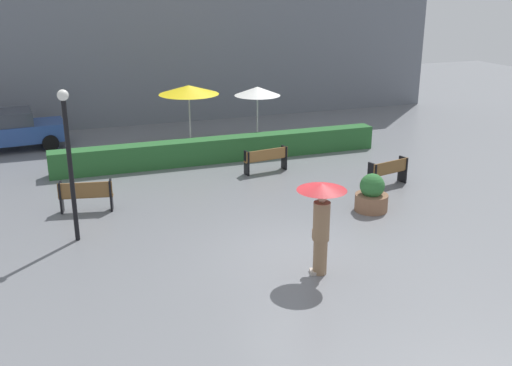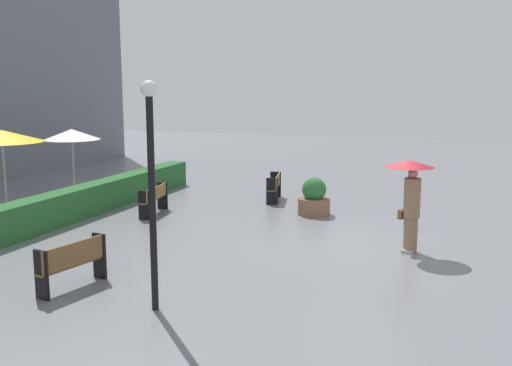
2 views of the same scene
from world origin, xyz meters
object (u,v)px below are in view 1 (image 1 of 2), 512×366
(bench_far_left, at_px, (86,194))
(lamp_post, at_px, (69,151))
(bench_far_right, at_px, (389,171))
(parked_car, at_px, (8,130))
(planter_pot, at_px, (372,195))
(patio_umbrella_yellow, at_px, (189,90))
(pedestrian_with_umbrella, at_px, (321,213))
(bench_back_row, at_px, (266,158))
(patio_umbrella_white, at_px, (257,91))

(bench_far_left, bearing_deg, lamp_post, -101.48)
(bench_far_right, height_order, lamp_post, lamp_post)
(bench_far_left, distance_m, parked_car, 8.39)
(planter_pot, xyz_separation_m, patio_umbrella_yellow, (-3.34, 8.47, 1.90))
(pedestrian_with_umbrella, bearing_deg, patio_umbrella_yellow, 91.08)
(lamp_post, height_order, patio_umbrella_yellow, lamp_post)
(pedestrian_with_umbrella, distance_m, lamp_post, 6.43)
(bench_far_left, relative_size, parked_car, 0.36)
(bench_back_row, xyz_separation_m, pedestrian_with_umbrella, (-1.54, -7.56, 0.96))
(bench_far_right, relative_size, lamp_post, 0.39)
(planter_pot, bearing_deg, parked_car, 133.49)
(patio_umbrella_white, bearing_deg, bench_far_left, -143.16)
(lamp_post, distance_m, parked_car, 10.35)
(bench_far_left, bearing_deg, patio_umbrella_white, 36.84)
(lamp_post, xyz_separation_m, parked_car, (-1.95, 10.04, -1.59))
(bench_far_left, distance_m, patio_umbrella_yellow, 7.55)
(planter_pot, bearing_deg, bench_far_left, 160.99)
(bench_far_left, relative_size, bench_far_right, 1.01)
(lamp_post, bearing_deg, bench_far_left, 78.52)
(bench_far_left, bearing_deg, patio_umbrella_yellow, 52.00)
(bench_far_right, xyz_separation_m, parked_car, (-11.86, 8.99, 0.30))
(parked_car, bearing_deg, bench_far_left, -73.71)
(patio_umbrella_yellow, bearing_deg, bench_far_left, -128.00)
(bench_back_row, bearing_deg, parked_car, 144.06)
(bench_back_row, relative_size, planter_pot, 1.47)
(lamp_post, relative_size, patio_umbrella_white, 1.63)
(patio_umbrella_yellow, bearing_deg, parked_car, 161.60)
(patio_umbrella_white, relative_size, parked_car, 0.55)
(bench_back_row, height_order, patio_umbrella_white, patio_umbrella_white)
(bench_back_row, distance_m, lamp_post, 7.90)
(bench_far_right, bearing_deg, bench_back_row, 139.78)
(lamp_post, bearing_deg, parked_car, 100.99)
(bench_back_row, relative_size, patio_umbrella_yellow, 0.64)
(planter_pot, height_order, lamp_post, lamp_post)
(pedestrian_with_umbrella, height_order, planter_pot, pedestrian_with_umbrella)
(bench_far_left, distance_m, lamp_post, 2.75)
(bench_back_row, bearing_deg, lamp_post, -150.35)
(patio_umbrella_white, bearing_deg, parked_car, 164.65)
(parked_car, bearing_deg, bench_back_row, -35.94)
(bench_back_row, bearing_deg, planter_pot, -70.59)
(bench_far_right, bearing_deg, pedestrian_with_umbrella, -134.75)
(bench_far_left, xyz_separation_m, bench_far_right, (9.50, -0.94, -0.03))
(patio_umbrella_yellow, bearing_deg, bench_far_right, -53.31)
(bench_far_right, distance_m, lamp_post, 10.14)
(bench_far_right, bearing_deg, planter_pot, -133.06)
(pedestrian_with_umbrella, bearing_deg, bench_far_left, 129.37)
(bench_back_row, relative_size, pedestrian_with_umbrella, 0.77)
(bench_far_right, height_order, patio_umbrella_white, patio_umbrella_white)
(planter_pot, distance_m, parked_car, 14.83)
(bench_back_row, bearing_deg, patio_umbrella_yellow, 113.87)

